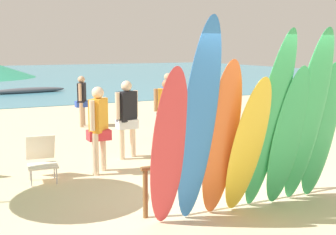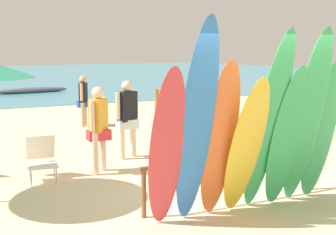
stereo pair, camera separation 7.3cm
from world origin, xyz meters
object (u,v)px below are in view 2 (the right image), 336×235
at_px(beachgoer_midbeach, 167,108).
at_px(beach_chair_blue, 41,156).
at_px(surfboard_green_6, 307,119).
at_px(surfboard_blue_1, 197,124).
at_px(distant_boat, 31,90).
at_px(surfboard_green_4, 268,123).
at_px(beachgoer_photographing, 169,98).
at_px(surfboard_yellow_3, 246,147).
at_px(beachgoer_by_water, 127,114).
at_px(beachgoer_near_rack, 99,124).
at_px(surfboard_red_0, 167,149).
at_px(surfboard_orange_2, 220,140).
at_px(surfboard_green_5, 286,138).
at_px(surfboard_green_7, 321,132).
at_px(surfboard_rack, 232,166).
at_px(beachgoer_strolling, 83,97).

xyz_separation_m(beachgoer_midbeach, beach_chair_blue, (-3.19, -1.51, -0.49)).
bearing_deg(beach_chair_blue, surfboard_green_6, -37.75).
distance_m(surfboard_blue_1, distant_boat, 18.67).
distance_m(surfboard_green_4, beachgoer_photographing, 6.51).
xyz_separation_m(surfboard_yellow_3, beachgoer_photographing, (1.85, 6.30, -0.06)).
relative_size(beachgoer_by_water, beachgoer_near_rack, 1.01).
relative_size(surfboard_red_0, beachgoer_by_water, 1.32).
bearing_deg(surfboard_yellow_3, surfboard_orange_2, 163.33).
relative_size(surfboard_yellow_3, surfboard_green_5, 0.95).
height_order(surfboard_green_6, surfboard_green_7, surfboard_green_6).
distance_m(surfboard_red_0, surfboard_green_4, 1.54).
xyz_separation_m(surfboard_yellow_3, beachgoer_near_rack, (-1.18, 3.01, -0.06)).
distance_m(beachgoer_by_water, distant_boat, 14.77).
bearing_deg(beachgoer_photographing, distant_boat, 15.58).
xyz_separation_m(beachgoer_by_water, beach_chair_blue, (-1.93, -0.81, -0.53)).
distance_m(surfboard_green_6, beachgoer_photographing, 6.40).
distance_m(surfboard_rack, surfboard_red_0, 1.49).
distance_m(beachgoer_by_water, beachgoer_photographing, 3.26).
relative_size(surfboard_orange_2, surfboard_green_5, 1.04).
bearing_deg(surfboard_orange_2, surfboard_green_6, -4.01).
xyz_separation_m(surfboard_green_4, surfboard_green_5, (0.35, 0.03, -0.25)).
relative_size(surfboard_red_0, beachgoer_midbeach, 1.38).
bearing_deg(surfboard_green_4, surfboard_green_6, -6.79).
distance_m(beach_chair_blue, distant_boat, 15.72).
height_order(surfboard_red_0, beach_chair_blue, surfboard_red_0).
xyz_separation_m(surfboard_blue_1, beach_chair_blue, (-1.44, 3.06, -0.94)).
relative_size(surfboard_blue_1, beach_chair_blue, 3.53).
distance_m(beachgoer_midbeach, beach_chair_blue, 3.56).
distance_m(beachgoer_by_water, beachgoer_strolling, 4.20).
bearing_deg(surfboard_blue_1, beachgoer_strolling, 84.99).
xyz_separation_m(beachgoer_by_water, beachgoer_photographing, (2.15, 2.45, -0.02)).
bearing_deg(surfboard_yellow_3, beachgoer_by_water, 88.84).
distance_m(surfboard_orange_2, beach_chair_blue, 3.57).
height_order(surfboard_green_4, beachgoer_strolling, surfboard_green_4).
distance_m(surfboard_blue_1, surfboard_green_4, 1.14).
distance_m(surfboard_orange_2, surfboard_green_4, 0.76).
bearing_deg(surfboard_green_6, distant_boat, 98.37).
height_order(surfboard_green_4, surfboard_green_7, surfboard_green_4).
xyz_separation_m(surfboard_blue_1, beachgoer_photographing, (2.63, 6.32, -0.43)).
height_order(surfboard_rack, surfboard_green_6, surfboard_green_6).
height_order(surfboard_green_7, beachgoer_by_water, surfboard_green_7).
relative_size(beachgoer_strolling, beachgoer_near_rack, 0.92).
relative_size(beachgoer_by_water, beach_chair_blue, 2.08).
bearing_deg(surfboard_red_0, surfboard_green_7, 3.22).
bearing_deg(surfboard_blue_1, distant_boat, 87.27).
bearing_deg(surfboard_blue_1, surfboard_green_7, 2.45).
bearing_deg(surfboard_orange_2, beachgoer_midbeach, 73.69).
distance_m(surfboard_blue_1, beachgoer_photographing, 6.86).
relative_size(surfboard_green_5, surfboard_green_7, 0.99).
height_order(surfboard_rack, surfboard_green_7, surfboard_green_7).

